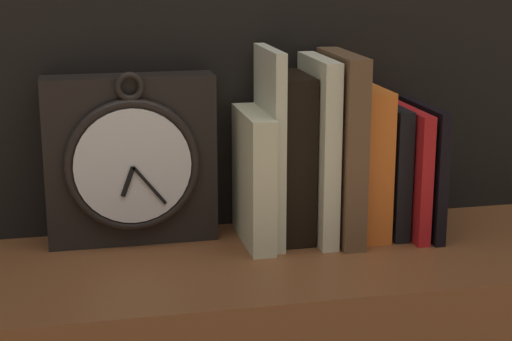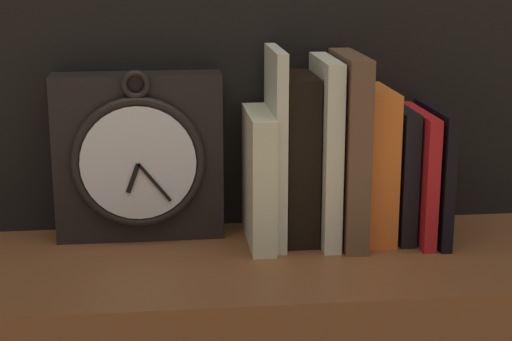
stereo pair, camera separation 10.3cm
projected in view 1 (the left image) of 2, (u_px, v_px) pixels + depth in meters
clock at (131, 160)px, 1.10m from camera, size 0.22×0.07×0.23m
book_slot0_cream at (254, 178)px, 1.11m from camera, size 0.03×0.14×0.17m
book_slot1_cream at (269, 146)px, 1.11m from camera, size 0.01×0.13×0.25m
book_slot2_black at (291, 156)px, 1.13m from camera, size 0.04×0.11×0.22m
book_slot3_cream at (318, 149)px, 1.12m from camera, size 0.02×0.13×0.24m
book_slot4_brown at (341, 147)px, 1.12m from camera, size 0.03×0.14×0.25m
book_slot5_orange at (364, 161)px, 1.14m from camera, size 0.04×0.12×0.20m
book_slot6_black at (388, 168)px, 1.15m from camera, size 0.02×0.12×0.17m
book_slot7_red at (406, 170)px, 1.15m from camera, size 0.02×0.14×0.17m
book_slot8_black at (421, 168)px, 1.15m from camera, size 0.01×0.15×0.17m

